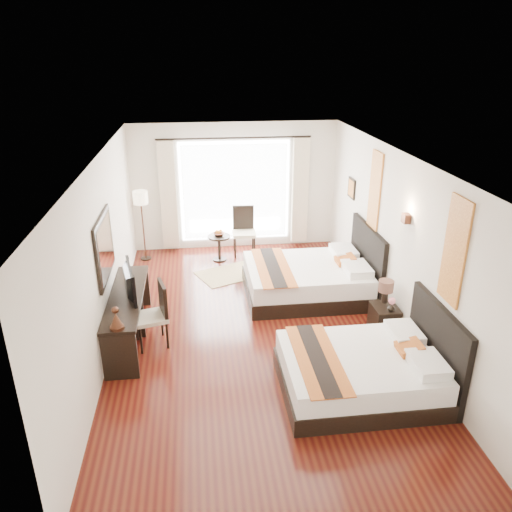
{
  "coord_description": "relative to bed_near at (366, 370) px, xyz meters",
  "views": [
    {
      "loc": [
        -0.86,
        -6.97,
        4.23
      ],
      "look_at": [
        0.03,
        0.15,
        1.23
      ],
      "focal_mm": 35.0,
      "sensor_mm": 36.0,
      "label": 1
    }
  ],
  "objects": [
    {
      "name": "floor",
      "position": [
        -1.26,
        1.71,
        -0.31
      ],
      "size": [
        4.5,
        7.5,
        0.01
      ],
      "primitive_type": "cube",
      "color": "#3C0D0A",
      "rests_on": "ground"
    },
    {
      "name": "ceiling",
      "position": [
        -1.26,
        1.71,
        2.48
      ],
      "size": [
        4.5,
        7.5,
        0.02
      ],
      "primitive_type": "cube",
      "color": "white",
      "rests_on": "wall_headboard"
    },
    {
      "name": "wall_headboard",
      "position": [
        0.99,
        1.71,
        1.09
      ],
      "size": [
        0.01,
        7.5,
        2.8
      ],
      "primitive_type": "cube",
      "color": "silver",
      "rests_on": "floor"
    },
    {
      "name": "wall_desk",
      "position": [
        -3.5,
        1.71,
        1.09
      ],
      "size": [
        0.01,
        7.5,
        2.8
      ],
      "primitive_type": "cube",
      "color": "silver",
      "rests_on": "floor"
    },
    {
      "name": "wall_window",
      "position": [
        -1.26,
        5.45,
        1.09
      ],
      "size": [
        4.5,
        0.01,
        2.8
      ],
      "primitive_type": "cube",
      "color": "silver",
      "rests_on": "floor"
    },
    {
      "name": "wall_entry",
      "position": [
        -1.26,
        -2.04,
        1.09
      ],
      "size": [
        4.5,
        0.01,
        2.8
      ],
      "primitive_type": "cube",
      "color": "silver",
      "rests_on": "floor"
    },
    {
      "name": "window_glass",
      "position": [
        -1.26,
        5.44,
        0.99
      ],
      "size": [
        2.4,
        0.02,
        2.2
      ],
      "primitive_type": "cube",
      "color": "white",
      "rests_on": "wall_window"
    },
    {
      "name": "sheer_curtain",
      "position": [
        -1.26,
        5.38,
        0.99
      ],
      "size": [
        2.3,
        0.02,
        2.1
      ],
      "primitive_type": "cube",
      "color": "white",
      "rests_on": "wall_window"
    },
    {
      "name": "drape_left",
      "position": [
        -2.71,
        5.34,
        0.97
      ],
      "size": [
        0.35,
        0.14,
        2.35
      ],
      "primitive_type": "cube",
      "color": "#C3BA97",
      "rests_on": "floor"
    },
    {
      "name": "drape_right",
      "position": [
        0.19,
        5.34,
        0.97
      ],
      "size": [
        0.35,
        0.14,
        2.35
      ],
      "primitive_type": "cube",
      "color": "#C3BA97",
      "rests_on": "floor"
    },
    {
      "name": "art_panel_near",
      "position": [
        0.97,
        -0.0,
        1.64
      ],
      "size": [
        0.03,
        0.5,
        1.35
      ],
      "primitive_type": "cube",
      "color": "#9C4816",
      "rests_on": "wall_headboard"
    },
    {
      "name": "art_panel_far",
      "position": [
        0.97,
        2.83,
        1.64
      ],
      "size": [
        0.03,
        0.5,
        1.35
      ],
      "primitive_type": "cube",
      "color": "#9C4816",
      "rests_on": "wall_headboard"
    },
    {
      "name": "wall_sconce",
      "position": [
        0.93,
        1.38,
        1.61
      ],
      "size": [
        0.1,
        0.14,
        0.14
      ],
      "primitive_type": "cube",
      "color": "#402316",
      "rests_on": "wall_headboard"
    },
    {
      "name": "mirror_frame",
      "position": [
        -3.48,
        1.71,
        1.24
      ],
      "size": [
        0.04,
        1.25,
        0.95
      ],
      "primitive_type": "cube",
      "color": "black",
      "rests_on": "wall_desk"
    },
    {
      "name": "mirror_glass",
      "position": [
        -3.45,
        1.71,
        1.24
      ],
      "size": [
        0.01,
        1.12,
        0.82
      ],
      "primitive_type": "cube",
      "color": "white",
      "rests_on": "mirror_frame"
    },
    {
      "name": "bed_near",
      "position": [
        0.0,
        0.0,
        0.0
      ],
      "size": [
        2.09,
        1.63,
        1.18
      ],
      "color": "black",
      "rests_on": "floor"
    },
    {
      "name": "bed_far",
      "position": [
        -0.08,
        2.83,
        0.02
      ],
      "size": [
        2.27,
        1.77,
        1.28
      ],
      "color": "black",
      "rests_on": "floor"
    },
    {
      "name": "nightstand",
      "position": [
        0.77,
        1.38,
        -0.08
      ],
      "size": [
        0.39,
        0.48,
        0.46
      ],
      "primitive_type": "cube",
      "color": "black",
      "rests_on": "floor"
    },
    {
      "name": "table_lamp",
      "position": [
        0.77,
        1.45,
        0.45
      ],
      "size": [
        0.24,
        0.24,
        0.38
      ],
      "color": "black",
      "rests_on": "nightstand"
    },
    {
      "name": "vase",
      "position": [
        0.8,
        1.23,
        0.26
      ],
      "size": [
        0.14,
        0.14,
        0.12
      ],
      "primitive_type": "imported",
      "rotation": [
        0.0,
        0.0,
        -0.28
      ],
      "color": "black",
      "rests_on": "nightstand"
    },
    {
      "name": "console_desk",
      "position": [
        -3.25,
        1.71,
        0.07
      ],
      "size": [
        0.5,
        2.2,
        0.76
      ],
      "primitive_type": "cube",
      "color": "black",
      "rests_on": "floor"
    },
    {
      "name": "television",
      "position": [
        -3.23,
        1.65,
        0.7
      ],
      "size": [
        0.3,
        0.87,
        0.5
      ],
      "primitive_type": "imported",
      "rotation": [
        0.0,
        0.0,
        1.79
      ],
      "color": "black",
      "rests_on": "console_desk"
    },
    {
      "name": "bronze_figurine",
      "position": [
        -3.25,
        0.71,
        0.59
      ],
      "size": [
        0.25,
        0.25,
        0.29
      ],
      "primitive_type": null,
      "rotation": [
        0.0,
        0.0,
        0.39
      ],
      "color": "#402316",
      "rests_on": "console_desk"
    },
    {
      "name": "desk_chair",
      "position": [
        -2.87,
        1.48,
        0.0
      ],
      "size": [
        0.57,
        0.57,
        1.01
      ],
      "rotation": [
        0.0,
        0.0,
        3.4
      ],
      "color": "beige",
      "rests_on": "floor"
    },
    {
      "name": "floor_lamp",
      "position": [
        -3.26,
        4.91,
        0.97
      ],
      "size": [
        0.3,
        0.3,
        1.51
      ],
      "color": "black",
      "rests_on": "floor"
    },
    {
      "name": "side_table",
      "position": [
        -1.68,
        4.66,
        -0.03
      ],
      "size": [
        0.48,
        0.48,
        0.55
      ],
      "primitive_type": "cylinder",
      "color": "black",
      "rests_on": "floor"
    },
    {
      "name": "fruit_bowl",
      "position": [
        -1.68,
        4.69,
        0.28
      ],
      "size": [
        0.3,
        0.3,
        0.06
      ],
      "primitive_type": "imported",
      "rotation": [
        0.0,
        0.0,
        0.3
      ],
      "color": "#492C1A",
      "rests_on": "side_table"
    },
    {
      "name": "window_chair",
      "position": [
        -1.11,
        4.94,
        0.02
      ],
      "size": [
        0.51,
        0.51,
        1.06
      ],
      "rotation": [
        0.0,
        0.0,
        -1.6
      ],
      "color": "beige",
      "rests_on": "floor"
    },
    {
      "name": "jute_rug",
      "position": [
        -1.49,
        3.92,
        -0.3
      ],
      "size": [
        1.52,
        1.31,
        0.01
      ],
      "primitive_type": "cube",
      "rotation": [
        0.0,
        0.0,
        0.42
      ],
      "color": "tan",
      "rests_on": "floor"
    }
  ]
}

